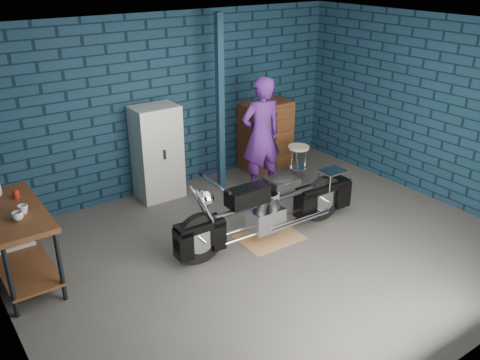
% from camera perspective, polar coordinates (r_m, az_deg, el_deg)
% --- Properties ---
extents(ground, '(6.00, 6.00, 0.00)m').
position_cam_1_polar(ground, '(6.50, 3.35, -7.90)').
color(ground, '#474542').
rests_on(ground, ground).
extents(room_walls, '(6.02, 5.01, 2.71)m').
position_cam_1_polar(room_walls, '(6.16, 0.54, 9.62)').
color(room_walls, '#112A39').
rests_on(room_walls, ground).
extents(support_post, '(0.10, 0.10, 2.70)m').
position_cam_1_polar(support_post, '(7.71, -2.26, 8.31)').
color(support_post, '#12293B').
rests_on(support_post, ground).
extents(workbench, '(0.60, 1.40, 0.91)m').
position_cam_1_polar(workbench, '(6.22, -23.45, -6.78)').
color(workbench, brown).
rests_on(workbench, ground).
extents(drip_mat, '(0.83, 0.64, 0.01)m').
position_cam_1_polar(drip_mat, '(6.78, 3.29, -6.43)').
color(drip_mat, '#956941').
rests_on(drip_mat, ground).
extents(motorcycle, '(2.33, 0.69, 1.02)m').
position_cam_1_polar(motorcycle, '(6.54, 3.39, -2.60)').
color(motorcycle, black).
rests_on(motorcycle, ground).
extents(person, '(0.71, 0.52, 1.81)m').
position_cam_1_polar(person, '(7.80, 2.41, 5.06)').
color(person, '#4E2079').
rests_on(person, ground).
extents(storage_bin, '(0.42, 0.30, 0.26)m').
position_cam_1_polar(storage_bin, '(6.81, -23.83, -7.25)').
color(storage_bin, gray).
rests_on(storage_bin, ground).
extents(locker, '(0.67, 0.48, 1.43)m').
position_cam_1_polar(locker, '(7.70, -9.26, 3.03)').
color(locker, beige).
rests_on(locker, ground).
extents(tool_chest, '(0.87, 0.48, 1.16)m').
position_cam_1_polar(tool_chest, '(8.79, 2.99, 5.02)').
color(tool_chest, brown).
rests_on(tool_chest, ground).
extents(shop_stool, '(0.41, 0.41, 0.62)m').
position_cam_1_polar(shop_stool, '(8.33, 6.52, 1.80)').
color(shop_stool, '#C6B496').
rests_on(shop_stool, ground).
extents(cup_a, '(0.12, 0.12, 0.09)m').
position_cam_1_polar(cup_a, '(5.74, -23.70, -3.74)').
color(cup_a, '#C6B496').
rests_on(cup_a, workbench).
extents(cup_b, '(0.13, 0.13, 0.10)m').
position_cam_1_polar(cup_b, '(5.86, -23.17, -3.05)').
color(cup_b, '#C6B496').
rests_on(cup_b, workbench).
extents(mug_red, '(0.08, 0.08, 0.10)m').
position_cam_1_polar(mug_red, '(6.26, -23.86, -1.44)').
color(mug_red, maroon).
rests_on(mug_red, workbench).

